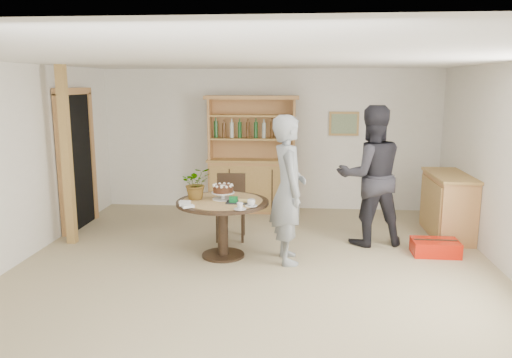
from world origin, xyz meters
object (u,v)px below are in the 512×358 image
Objects in this scene: dining_table at (223,212)px; teen_boy at (288,190)px; dining_chair at (231,202)px; hutch at (252,173)px; sideboard at (448,205)px; red_suitcase at (435,247)px; adult_person at (370,176)px.

dining_table is 0.92m from teen_boy.
teen_boy is (0.86, -0.93, 0.40)m from dining_chair.
sideboard is at bearing -22.21° from hutch.
hutch is 2.43m from dining_table.
sideboard is 2.08× the size of red_suitcase.
adult_person is at bearing -7.13° from dining_chair.
hutch is at bearing 80.29° from dining_chair.
red_suitcase is at bearing 6.02° from dining_table.
hutch reaches higher than adult_person.
sideboard is 0.64× the size of adult_person.
adult_person is at bearing 153.95° from red_suitcase.
dining_chair is 2.89m from red_suitcase.
teen_boy is (-2.35, -1.28, 0.46)m from sideboard.
dining_chair is (-3.20, -0.35, 0.06)m from sideboard.
teen_boy is at bearing -74.68° from hutch.
dining_chair is 0.48× the size of adult_person.
hutch is 3.45m from red_suitcase.
sideboard is 1.04m from red_suitcase.
adult_person is at bearing 19.89° from dining_table.
dining_table is 2.87m from red_suitcase.
dining_table is at bearing -93.47° from dining_chair.
red_suitcase is at bearing -113.88° from sideboard.
dining_table is 1.27× the size of dining_chair.
teen_boy reaches higher than sideboard.
teen_boy is 3.09× the size of red_suitcase.
teen_boy is at bearing -6.71° from dining_table.
dining_table is (-0.16, -2.42, -0.08)m from hutch.
dining_chair is (-0.01, 0.83, -0.07)m from dining_table.
dining_table is at bearing -173.18° from red_suitcase.
dining_chair is 1.33m from teen_boy.
hutch reaches higher than sideboard.
dining_chair reaches higher than red_suitcase.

